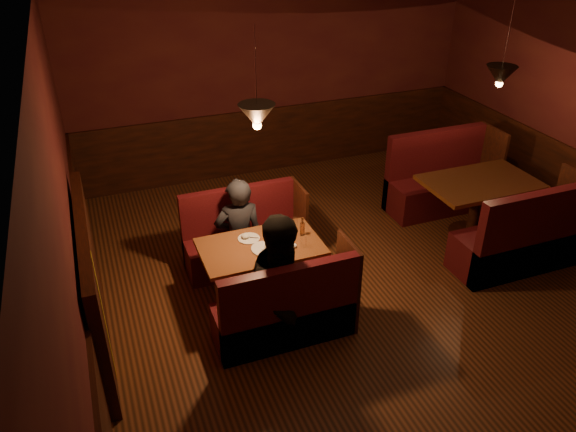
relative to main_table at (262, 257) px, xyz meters
name	(u,v)px	position (x,y,z in m)	size (l,w,h in m)	color
room	(367,213)	(0.98, -0.39, 0.54)	(6.02, 7.02, 2.92)	#371F11
main_table	(262,257)	(0.00, 0.00, 0.00)	(1.24, 0.75, 0.87)	brown
main_bench_far	(244,241)	(0.02, 0.70, -0.22)	(1.37, 0.49, 0.93)	#3A0C0F
main_bench_near	(288,315)	(0.02, -0.71, -0.22)	(1.37, 0.49, 0.93)	#3A0C0F
second_table	(478,195)	(2.90, 0.27, 0.05)	(1.36, 0.87, 0.76)	brown
second_bench_far	(440,184)	(2.93, 1.08, -0.17)	(1.50, 0.56, 1.07)	#3A0C0F
second_bench_near	(522,243)	(2.93, -0.54, -0.17)	(1.50, 0.56, 1.07)	#3A0C0F
diner_a	(238,213)	(-0.07, 0.58, 0.24)	(0.55, 0.36, 1.51)	black
diner_b	(284,265)	(0.00, -0.65, 0.33)	(0.82, 0.64, 1.68)	black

